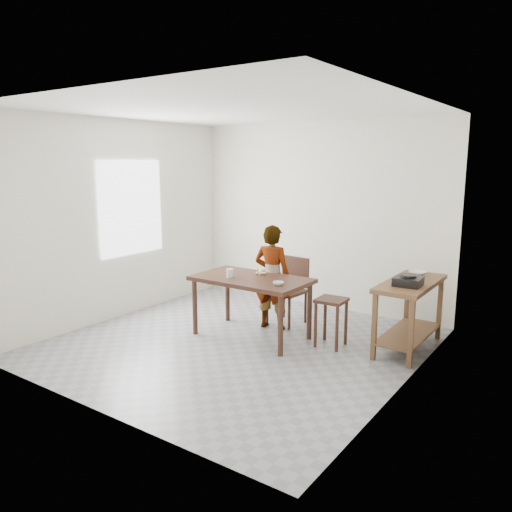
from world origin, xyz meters
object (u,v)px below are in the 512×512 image
Objects in this scene: prep_counter at (409,315)px; child at (272,277)px; dining_chair at (287,291)px; stool at (331,322)px; dining_table at (251,307)px.

child reaches higher than prep_counter.
stool is (0.86, -0.42, -0.15)m from dining_chair.
prep_counter is at bearing 29.03° from stool.
prep_counter is 1.36× the size of dining_chair.
stool is at bearing 15.98° from dining_table.
dining_chair is (0.09, 0.69, 0.07)m from dining_table.
prep_counter reaches higher than stool.
dining_chair reaches higher than prep_counter.
child is 0.36m from dining_chair.
prep_counter reaches higher than dining_table.
child is 1.54× the size of dining_chair.
prep_counter is 0.89× the size of child.
child is at bearing -170.61° from prep_counter.
prep_counter is 0.89m from stool.
dining_chair is at bearing 154.18° from stool.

